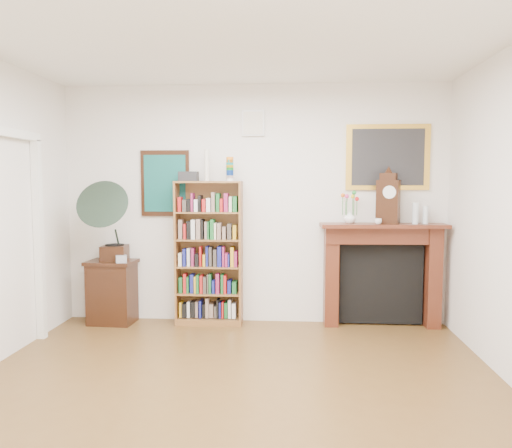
{
  "coord_description": "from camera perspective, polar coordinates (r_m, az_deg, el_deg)",
  "views": [
    {
      "loc": [
        0.45,
        -3.37,
        1.68
      ],
      "look_at": [
        0.1,
        1.6,
        1.25
      ],
      "focal_mm": 35.0,
      "sensor_mm": 36.0,
      "label": 1
    }
  ],
  "objects": [
    {
      "name": "door_casing",
      "position": [
        5.3,
        -25.99,
        -0.07
      ],
      "size": [
        0.08,
        1.02,
        2.17
      ],
      "color": "white",
      "rests_on": "left_wall"
    },
    {
      "name": "side_cabinet",
      "position": [
        6.17,
        -16.11,
        -7.46
      ],
      "size": [
        0.57,
        0.43,
        0.75
      ],
      "primitive_type": "cube",
      "rotation": [
        0.0,
        0.0,
        -0.06
      ],
      "color": "black",
      "rests_on": "floor"
    },
    {
      "name": "cd_stack",
      "position": [
        5.93,
        -15.14,
        -3.87
      ],
      "size": [
        0.15,
        0.15,
        0.08
      ],
      "primitive_type": "cube",
      "rotation": [
        0.0,
        0.0,
        0.35
      ],
      "color": "silver",
      "rests_on": "side_cabinet"
    },
    {
      "name": "flower_vase",
      "position": [
        5.78,
        10.65,
        0.77
      ],
      "size": [
        0.18,
        0.18,
        0.14
      ],
      "primitive_type": "imported",
      "rotation": [
        0.0,
        0.0,
        0.41
      ],
      "color": "white",
      "rests_on": "fireplace"
    },
    {
      "name": "bottle_right",
      "position": [
        5.94,
        18.8,
        0.99
      ],
      "size": [
        0.06,
        0.06,
        0.2
      ],
      "primitive_type": "cylinder",
      "color": "silver",
      "rests_on": "fireplace"
    },
    {
      "name": "teal_poster",
      "position": [
        6.04,
        -10.35,
        4.59
      ],
      "size": [
        0.58,
        0.04,
        0.78
      ],
      "color": "black",
      "rests_on": "back_wall"
    },
    {
      "name": "small_picture",
      "position": [
        5.91,
        -0.34,
        11.47
      ],
      "size": [
        0.26,
        0.04,
        0.3
      ],
      "color": "white",
      "rests_on": "back_wall"
    },
    {
      "name": "bookshelf",
      "position": [
        5.84,
        -5.41,
        -2.38
      ],
      "size": [
        0.77,
        0.28,
        1.93
      ],
      "rotation": [
        0.0,
        0.0,
        0.01
      ],
      "color": "brown",
      "rests_on": "floor"
    },
    {
      "name": "teacup",
      "position": [
        5.72,
        13.78,
        0.29
      ],
      "size": [
        0.11,
        0.11,
        0.06
      ],
      "primitive_type": "imported",
      "rotation": [
        0.0,
        0.0,
        -0.43
      ],
      "color": "silver",
      "rests_on": "fireplace"
    },
    {
      "name": "mantel_clock",
      "position": [
        5.82,
        14.86,
        2.74
      ],
      "size": [
        0.28,
        0.22,
        0.57
      ],
      "rotation": [
        0.0,
        0.0,
        -0.4
      ],
      "color": "black",
      "rests_on": "fireplace"
    },
    {
      "name": "gramophone",
      "position": [
        5.92,
        -16.47,
        0.82
      ],
      "size": [
        0.62,
        0.75,
        0.93
      ],
      "rotation": [
        0.0,
        0.0,
        0.08
      ],
      "color": "black",
      "rests_on": "side_cabinet"
    },
    {
      "name": "gilt_painting",
      "position": [
        5.96,
        14.82,
        7.39
      ],
      "size": [
        0.95,
        0.04,
        0.75
      ],
      "color": "gold",
      "rests_on": "back_wall"
    },
    {
      "name": "room",
      "position": [
        3.41,
        -3.52,
        0.24
      ],
      "size": [
        4.51,
        5.01,
        2.81
      ],
      "color": "brown",
      "rests_on": "ground"
    },
    {
      "name": "bottle_left",
      "position": [
        5.88,
        17.76,
        1.17
      ],
      "size": [
        0.07,
        0.07,
        0.24
      ],
      "primitive_type": "cylinder",
      "color": "silver",
      "rests_on": "fireplace"
    },
    {
      "name": "fireplace",
      "position": [
        5.94,
        14.15,
        -4.62
      ],
      "size": [
        1.43,
        0.39,
        1.2
      ],
      "rotation": [
        0.0,
        0.0,
        0.04
      ],
      "color": "#4B1C11",
      "rests_on": "floor"
    }
  ]
}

